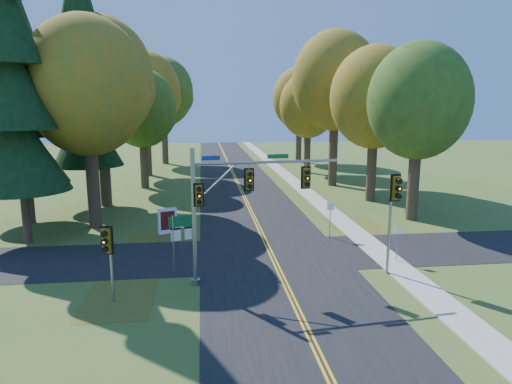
{
  "coord_description": "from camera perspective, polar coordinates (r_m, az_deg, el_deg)",
  "views": [
    {
      "loc": [
        -3.77,
        -22.45,
        8.33
      ],
      "look_at": [
        -0.61,
        4.13,
        3.2
      ],
      "focal_mm": 32.0,
      "sensor_mm": 36.0,
      "label": 1
    }
  ],
  "objects": [
    {
      "name": "ped_signal_pole",
      "position": [
        20.0,
        -18.04,
        -6.47
      ],
      "size": [
        0.53,
        0.63,
        3.44
      ],
      "rotation": [
        0.0,
        0.0,
        -0.27
      ],
      "color": "gray",
      "rests_on": "ground"
    },
    {
      "name": "route_sign_cluster",
      "position": [
        23.06,
        -9.14,
        -4.9
      ],
      "size": [
        1.34,
        0.51,
        3.02
      ],
      "rotation": [
        0.0,
        0.0,
        0.34
      ],
      "color": "gray",
      "rests_on": "ground"
    },
    {
      "name": "leaf_patch_e",
      "position": [
        31.47,
        13.15,
        -4.78
      ],
      "size": [
        3.5,
        8.0,
        0.0
      ],
      "primitive_type": "cube",
      "color": "brown",
      "rests_on": "ground"
    },
    {
      "name": "pine_a",
      "position": [
        30.42,
        -28.02,
        11.21
      ],
      "size": [
        5.6,
        5.6,
        19.48
      ],
      "color": "#38281C",
      "rests_on": "ground"
    },
    {
      "name": "tree_e_b",
      "position": [
        40.79,
        14.69,
        11.3
      ],
      "size": [
        7.6,
        7.6,
        13.33
      ],
      "color": "#38281C",
      "rests_on": "ground"
    },
    {
      "name": "tree_e_c",
      "position": [
        48.17,
        9.96,
        13.46
      ],
      "size": [
        8.8,
        8.8,
        15.79
      ],
      "color": "#38281C",
      "rests_on": "ground"
    },
    {
      "name": "tree_e_e",
      "position": [
        67.55,
        5.49,
        11.53
      ],
      "size": [
        7.8,
        7.8,
        13.74
      ],
      "color": "#38281C",
      "rests_on": "ground"
    },
    {
      "name": "reg_sign_w",
      "position": [
        26.14,
        -9.4,
        -4.75
      ],
      "size": [
        0.37,
        0.15,
        2.0
      ],
      "rotation": [
        0.0,
        0.0,
        -0.35
      ],
      "color": "gray",
      "rests_on": "ground"
    },
    {
      "name": "tree_e_a",
      "position": [
        34.79,
        19.72,
        10.56
      ],
      "size": [
        7.2,
        7.2,
        12.73
      ],
      "color": "#38281C",
      "rests_on": "ground"
    },
    {
      "name": "centerline_right",
      "position": [
        24.25,
        2.85,
        -9.2
      ],
      "size": [
        0.1,
        160.0,
        0.01
      ],
      "primitive_type": "cube",
      "color": "gold",
      "rests_on": "road_main"
    },
    {
      "name": "tree_w_e",
      "position": [
        66.76,
        -11.47,
        12.13
      ],
      "size": [
        8.4,
        8.4,
        14.97
      ],
      "color": "#38281C",
      "rests_on": "ground"
    },
    {
      "name": "pine_c",
      "position": [
        39.56,
        -20.76,
        12.14
      ],
      "size": [
        5.6,
        5.6,
        20.56
      ],
      "color": "#38281C",
      "rests_on": "ground"
    },
    {
      "name": "reg_sign_e_south",
      "position": [
        25.65,
        17.28,
        -5.36
      ],
      "size": [
        0.39,
        0.06,
        2.03
      ],
      "rotation": [
        0.0,
        0.0,
        -0.03
      ],
      "color": "gray",
      "rests_on": "ground"
    },
    {
      "name": "tree_w_b",
      "position": [
        39.6,
        -18.88,
        13.23
      ],
      "size": [
        8.6,
        8.6,
        15.38
      ],
      "color": "#38281C",
      "rests_on": "ground"
    },
    {
      "name": "ground",
      "position": [
        24.24,
        2.62,
        -9.26
      ],
      "size": [
        160.0,
        160.0,
        0.0
      ],
      "primitive_type": "plane",
      "color": "#415F21",
      "rests_on": "ground"
    },
    {
      "name": "centerline_left",
      "position": [
        24.21,
        2.38,
        -9.22
      ],
      "size": [
        0.1,
        160.0,
        0.01
      ],
      "primitive_type": "cube",
      "color": "gold",
      "rests_on": "road_main"
    },
    {
      "name": "road_cross",
      "position": [
        26.1,
        1.9,
        -7.75
      ],
      "size": [
        60.0,
        6.0,
        0.02
      ],
      "primitive_type": "cube",
      "color": "black",
      "rests_on": "ground"
    },
    {
      "name": "leaf_patch_w_near",
      "position": [
        27.86,
        -12.18,
        -6.79
      ],
      "size": [
        4.0,
        6.0,
        0.0
      ],
      "primitive_type": "cube",
      "color": "brown",
      "rests_on": "ground"
    },
    {
      "name": "tree_w_a",
      "position": [
        32.69,
        -20.27,
        12.22
      ],
      "size": [
        8.0,
        8.0,
        14.15
      ],
      "color": "#38281C",
      "rests_on": "ground"
    },
    {
      "name": "east_signal_pole",
      "position": [
        22.95,
        16.88,
        -0.85
      ],
      "size": [
        0.58,
        0.68,
        5.1
      ],
      "rotation": [
        0.0,
        0.0,
        0.25
      ],
      "color": "#92969A",
      "rests_on": "ground"
    },
    {
      "name": "sidewalk_east",
      "position": [
        25.93,
        16.41,
        -8.28
      ],
      "size": [
        1.6,
        160.0,
        0.06
      ],
      "primitive_type": "cube",
      "color": "#9E998E",
      "rests_on": "ground"
    },
    {
      "name": "traffic_mast",
      "position": [
        21.05,
        -3.06,
        -0.62
      ],
      "size": [
        7.08,
        1.2,
        6.45
      ],
      "rotation": [
        0.0,
        0.0,
        0.11
      ],
      "color": "gray",
      "rests_on": "ground"
    },
    {
      "name": "leaf_patch_w_far",
      "position": [
        21.48,
        -16.62,
        -12.43
      ],
      "size": [
        3.0,
        5.0,
        0.0
      ],
      "primitive_type": "cube",
      "color": "brown",
      "rests_on": "ground"
    },
    {
      "name": "pine_b",
      "position": [
        35.61,
        -27.27,
        9.39
      ],
      "size": [
        5.6,
        5.6,
        17.31
      ],
      "color": "#38281C",
      "rests_on": "ground"
    },
    {
      "name": "reg_sign_e_north",
      "position": [
        29.15,
        9.28,
        -2.57
      ],
      "size": [
        0.46,
        0.08,
        2.39
      ],
      "rotation": [
        0.0,
        0.0,
        -0.05
      ],
      "color": "gray",
      "rests_on": "ground"
    },
    {
      "name": "tree_w_c",
      "position": [
        47.27,
        -14.02,
        10.06
      ],
      "size": [
        6.8,
        6.8,
        11.91
      ],
      "color": "#38281C",
      "rests_on": "ground"
    },
    {
      "name": "info_kiosk",
      "position": [
        30.47,
        -11.01,
        -3.57
      ],
      "size": [
        1.21,
        0.6,
        1.7
      ],
      "rotation": [
        0.0,
        0.0,
        0.37
      ],
      "color": "white",
      "rests_on": "ground"
    },
    {
      "name": "tree_w_d",
      "position": [
        56.01,
        -13.61,
        12.03
      ],
      "size": [
        8.2,
        8.2,
        14.56
      ],
      "color": "#38281C",
      "rests_on": "ground"
    },
    {
      "name": "tree_e_d",
      "position": [
        56.83,
        6.58,
        10.69
      ],
      "size": [
        7.0,
        7.0,
        12.32
      ],
      "color": "#38281C",
      "rests_on": "ground"
    },
    {
      "name": "road_main",
      "position": [
        24.24,
        2.62,
        -9.24
      ],
      "size": [
        8.0,
        160.0,
        0.02
      ],
      "primitive_type": "cube",
      "color": "black",
      "rests_on": "ground"
    }
  ]
}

